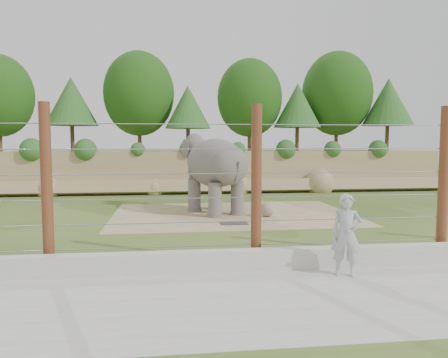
{
  "coord_description": "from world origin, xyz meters",
  "views": [
    {
      "loc": [
        -2.13,
        -15.1,
        3.08
      ],
      "look_at": [
        0.0,
        2.0,
        1.6
      ],
      "focal_mm": 35.0,
      "sensor_mm": 36.0,
      "label": 1
    }
  ],
  "objects": [
    {
      "name": "walkway",
      "position": [
        0.0,
        -7.0,
        0.01
      ],
      "size": [
        26.0,
        4.0,
        0.01
      ],
      "primitive_type": "cube",
      "color": "#AEACA3",
      "rests_on": "ground"
    },
    {
      "name": "retaining_wall",
      "position": [
        0.0,
        -5.0,
        0.25
      ],
      "size": [
        26.0,
        0.35,
        0.5
      ],
      "primitive_type": "cube",
      "color": "#AEACA3",
      "rests_on": "ground"
    },
    {
      "name": "back_embankment",
      "position": [
        0.59,
        12.68,
        3.97
      ],
      "size": [
        30.0,
        5.52,
        8.77
      ],
      "color": "#A2805D",
      "rests_on": "ground"
    },
    {
      "name": "dirt_patch",
      "position": [
        0.5,
        3.0,
        0.01
      ],
      "size": [
        10.0,
        7.0,
        0.02
      ],
      "primitive_type": "cube",
      "color": "#917C5D",
      "rests_on": "ground"
    },
    {
      "name": "ground",
      "position": [
        0.0,
        0.0,
        0.0
      ],
      "size": [
        90.0,
        90.0,
        0.0
      ],
      "primitive_type": "plane",
      "color": "#37591F",
      "rests_on": "ground"
    },
    {
      "name": "drain_grate",
      "position": [
        0.23,
        0.83,
        0.04
      ],
      "size": [
        1.0,
        0.6,
        0.03
      ],
      "primitive_type": "cube",
      "color": "#262628",
      "rests_on": "dirt_patch"
    },
    {
      "name": "zookeeper",
      "position": [
        1.86,
        -5.71,
        0.95
      ],
      "size": [
        0.8,
        0.67,
        1.89
      ],
      "primitive_type": "imported",
      "rotation": [
        0.0,
        0.0,
        -0.37
      ],
      "color": "#A7ABB0",
      "rests_on": "walkway"
    },
    {
      "name": "stone_ball",
      "position": [
        1.81,
        2.19,
        0.33
      ],
      "size": [
        0.61,
        0.61,
        0.61
      ],
      "primitive_type": "sphere",
      "color": "gray",
      "rests_on": "dirt_patch"
    },
    {
      "name": "barrier_fence",
      "position": [
        0.0,
        -4.5,
        2.0
      ],
      "size": [
        20.26,
        0.26,
        4.0
      ],
      "color": "#4F2D15",
      "rests_on": "ground"
    },
    {
      "name": "elephant",
      "position": [
        -0.2,
        3.4,
        1.68
      ],
      "size": [
        3.35,
        4.51,
        3.36
      ],
      "primitive_type": null,
      "rotation": [
        0.0,
        0.0,
        0.43
      ],
      "color": "#59534F",
      "rests_on": "ground"
    }
  ]
}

